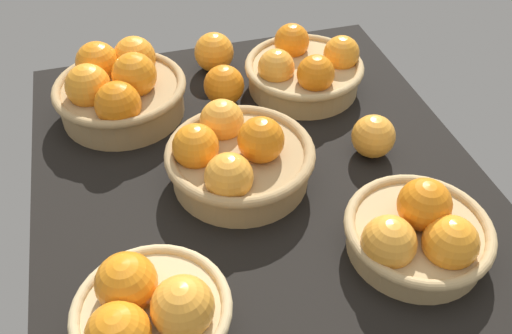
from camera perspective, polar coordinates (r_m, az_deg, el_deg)
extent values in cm
cube|color=black|center=(91.91, 0.29, -1.46)|extent=(84.00, 72.00, 3.00)
cylinder|color=tan|center=(72.52, -10.50, -15.07)|extent=(18.47, 18.47, 4.12)
torus|color=tan|center=(70.81, -10.71, -14.18)|extent=(19.90, 19.90, 1.44)
sphere|color=#F49E33|center=(67.93, -7.55, -14.08)|extent=(7.71, 7.71, 7.71)
sphere|color=orange|center=(70.60, -13.17, -11.53)|extent=(7.71, 7.71, 7.71)
cylinder|color=tan|center=(81.98, 16.12, -7.04)|extent=(19.21, 19.21, 4.35)
torus|color=tan|center=(80.39, 16.42, -6.04)|extent=(20.84, 20.84, 1.63)
sphere|color=orange|center=(79.35, 16.93, -3.72)|extent=(7.46, 7.46, 7.46)
sphere|color=orange|center=(77.95, 19.36, -7.36)|extent=(7.46, 7.46, 7.46)
sphere|color=#F49E33|center=(76.14, 13.50, -7.57)|extent=(7.46, 7.46, 7.46)
cylinder|color=tan|center=(104.79, -13.60, 6.74)|extent=(22.21, 22.21, 5.85)
torus|color=tan|center=(103.15, -13.86, 8.05)|extent=(23.85, 23.85, 1.63)
sphere|color=orange|center=(106.95, -15.99, 10.24)|extent=(7.91, 7.91, 7.91)
sphere|color=orange|center=(100.65, -12.41, 9.24)|extent=(7.91, 7.91, 7.91)
sphere|color=orange|center=(101.17, -16.87, 7.94)|extent=(7.91, 7.91, 7.91)
sphere|color=orange|center=(107.94, -12.38, 10.95)|extent=(7.91, 7.91, 7.91)
sphere|color=orange|center=(96.73, -14.01, 6.29)|extent=(7.91, 7.91, 7.91)
cylinder|color=tan|center=(109.26, 4.91, 9.23)|extent=(21.23, 21.23, 4.94)
torus|color=tan|center=(107.92, 4.98, 10.32)|extent=(22.81, 22.81, 1.58)
sphere|color=#F49E33|center=(104.91, 2.09, 10.20)|extent=(6.95, 6.95, 6.95)
sphere|color=orange|center=(109.43, 8.78, 11.44)|extent=(6.95, 6.95, 6.95)
sphere|color=orange|center=(102.42, 6.16, 9.51)|extent=(6.95, 6.95, 6.95)
sphere|color=orange|center=(111.83, 3.69, 12.78)|extent=(6.95, 6.95, 6.95)
cylinder|color=tan|center=(88.19, -1.58, 0.02)|extent=(21.85, 21.85, 5.54)
torus|color=tan|center=(86.34, -1.61, 1.37)|extent=(23.72, 23.72, 1.87)
sphere|color=#F49E33|center=(80.79, -2.81, -1.02)|extent=(7.30, 7.30, 7.30)
sphere|color=orange|center=(84.58, 0.37, 2.78)|extent=(7.30, 7.30, 7.30)
sphere|color=orange|center=(85.51, -6.22, 2.08)|extent=(7.30, 7.30, 7.30)
sphere|color=#F49E33|center=(90.67, -3.53, 4.74)|extent=(7.30, 7.30, 7.30)
sphere|color=#F49E33|center=(94.65, 11.93, 3.18)|extent=(7.33, 7.33, 7.33)
sphere|color=orange|center=(113.90, -4.25, 11.70)|extent=(7.96, 7.96, 7.96)
sphere|color=orange|center=(104.28, -3.31, 8.39)|extent=(7.61, 7.61, 7.61)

